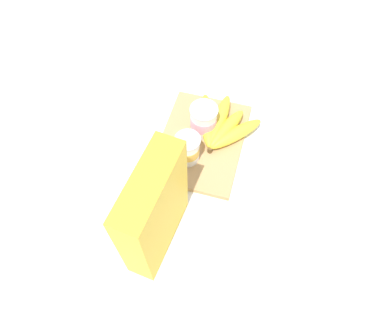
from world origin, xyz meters
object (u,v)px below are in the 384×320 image
(spoon, at_px, (238,97))
(yogurt_cup_back, at_px, (204,120))
(banana_bunch, at_px, (221,125))
(cutting_board, at_px, (202,141))
(yogurt_cup_front, at_px, (188,149))
(cereal_box, at_px, (154,212))

(spoon, bearing_deg, yogurt_cup_back, 155.72)
(yogurt_cup_back, height_order, banana_bunch, yogurt_cup_back)
(cutting_board, distance_m, yogurt_cup_front, 0.08)
(yogurt_cup_front, distance_m, spoon, 0.27)
(cereal_box, bearing_deg, spoon, 175.16)
(cutting_board, xyz_separation_m, spoon, (0.19, -0.06, -0.00))
(banana_bunch, bearing_deg, cereal_box, 168.07)
(cereal_box, bearing_deg, yogurt_cup_back, -177.94)
(cutting_board, bearing_deg, spoon, -18.89)
(cereal_box, relative_size, yogurt_cup_back, 3.07)
(yogurt_cup_back, bearing_deg, spoon, -24.28)
(yogurt_cup_front, relative_size, spoon, 0.63)
(cereal_box, xyz_separation_m, yogurt_cup_front, (0.22, -0.01, -0.08))
(spoon, bearing_deg, banana_bunch, 171.16)
(yogurt_cup_back, relative_size, banana_bunch, 0.44)
(yogurt_cup_back, relative_size, spoon, 0.67)
(cutting_board, relative_size, yogurt_cup_front, 3.65)
(cutting_board, xyz_separation_m, cereal_box, (-0.29, 0.03, 0.13))
(cereal_box, height_order, yogurt_cup_front, cereal_box)
(cutting_board, height_order, yogurt_cup_front, yogurt_cup_front)
(spoon, bearing_deg, yogurt_cup_front, 161.35)
(yogurt_cup_front, bearing_deg, spoon, -18.65)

